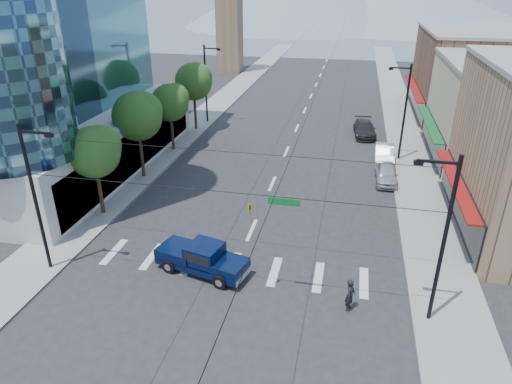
% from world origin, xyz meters
% --- Properties ---
extents(ground, '(160.00, 160.00, 0.00)m').
position_xyz_m(ground, '(0.00, 0.00, 0.00)').
color(ground, '#28282B').
rests_on(ground, ground).
extents(sidewalk_left, '(4.00, 120.00, 0.15)m').
position_xyz_m(sidewalk_left, '(-12.00, 40.00, 0.07)').
color(sidewalk_left, gray).
rests_on(sidewalk_left, ground).
extents(sidewalk_right, '(4.00, 120.00, 0.15)m').
position_xyz_m(sidewalk_right, '(12.00, 40.00, 0.07)').
color(sidewalk_right, gray).
rests_on(sidewalk_right, ground).
extents(shop_mid, '(12.00, 14.00, 9.00)m').
position_xyz_m(shop_mid, '(20.00, 24.00, 4.50)').
color(shop_mid, tan).
rests_on(shop_mid, ground).
extents(shop_far, '(12.00, 18.00, 10.00)m').
position_xyz_m(shop_far, '(20.00, 40.00, 5.00)').
color(shop_far, brown).
rests_on(shop_far, ground).
extents(clock_tower, '(4.80, 4.80, 20.40)m').
position_xyz_m(clock_tower, '(-16.50, 62.00, 10.64)').
color(clock_tower, '#8C6B4C').
rests_on(clock_tower, ground).
extents(tree_near, '(3.65, 3.64, 6.71)m').
position_xyz_m(tree_near, '(-11.07, 6.10, 4.99)').
color(tree_near, black).
rests_on(tree_near, ground).
extents(tree_midnear, '(4.09, 4.09, 7.52)m').
position_xyz_m(tree_midnear, '(-11.07, 13.10, 5.59)').
color(tree_midnear, black).
rests_on(tree_midnear, ground).
extents(tree_midfar, '(3.65, 3.64, 6.71)m').
position_xyz_m(tree_midfar, '(-11.07, 20.10, 4.99)').
color(tree_midfar, black).
rests_on(tree_midfar, ground).
extents(tree_far, '(4.09, 4.09, 7.52)m').
position_xyz_m(tree_far, '(-11.07, 27.10, 5.59)').
color(tree_far, black).
rests_on(tree_far, ground).
extents(signal_rig, '(21.80, 0.20, 9.00)m').
position_xyz_m(signal_rig, '(0.19, -1.00, 4.64)').
color(signal_rig, black).
rests_on(signal_rig, ground).
extents(lamp_pole_nw, '(2.00, 0.25, 9.00)m').
position_xyz_m(lamp_pole_nw, '(-10.67, 30.00, 4.94)').
color(lamp_pole_nw, black).
rests_on(lamp_pole_nw, ground).
extents(lamp_pole_ne, '(2.00, 0.25, 9.00)m').
position_xyz_m(lamp_pole_ne, '(10.67, 22.00, 4.94)').
color(lamp_pole_ne, black).
rests_on(lamp_pole_ne, ground).
extents(pickup_truck, '(5.87, 3.24, 1.89)m').
position_xyz_m(pickup_truck, '(-1.81, 0.64, 0.98)').
color(pickup_truck, '#071337').
rests_on(pickup_truck, ground).
extents(pedestrian, '(0.62, 0.78, 1.87)m').
position_xyz_m(pedestrian, '(6.81, -1.01, 0.93)').
color(pedestrian, black).
rests_on(pedestrian, ground).
extents(parked_car_near, '(1.80, 4.45, 1.52)m').
position_xyz_m(parked_car_near, '(9.40, 16.37, 0.76)').
color(parked_car_near, '#BABABF').
rests_on(parked_car_near, ground).
extents(parked_car_mid, '(1.78, 4.90, 1.61)m').
position_xyz_m(parked_car_mid, '(9.40, 21.12, 0.80)').
color(parked_car_mid, silver).
rests_on(parked_car_mid, ground).
extents(parked_car_far, '(2.67, 5.54, 1.56)m').
position_xyz_m(parked_car_far, '(7.60, 28.81, 0.78)').
color(parked_car_far, '#29292B').
rests_on(parked_car_far, ground).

